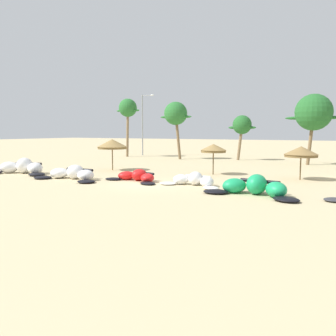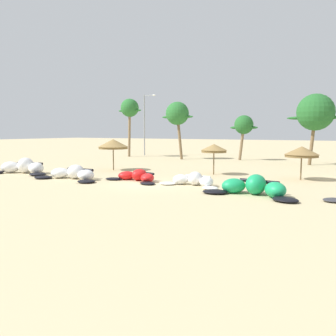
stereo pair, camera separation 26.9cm
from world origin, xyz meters
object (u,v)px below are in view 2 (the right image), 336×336
object	(u,v)px
palm_left_of_gap	(244,126)
lamppost_west	(145,121)
kite_left	(73,174)
kite_center	(193,180)
beach_umbrella_middle	(214,148)
palm_center_left	(315,113)
kite_right_of_center	(254,187)
beach_umbrella_near_van	(113,144)
kite_left_of_center	(137,176)
beach_umbrella_near_palms	(302,152)
palm_leftmost	(130,109)
palm_left	(177,114)
kite_far_left	(23,167)

from	to	relation	value
palm_left_of_gap	lamppost_west	world-z (taller)	lamppost_west
kite_left	kite_center	world-z (taller)	kite_left
beach_umbrella_middle	palm_center_left	world-z (taller)	palm_center_left
kite_right_of_center	palm_left_of_gap	distance (m)	25.48
palm_left_of_gap	beach_umbrella_middle	bearing A→B (deg)	-82.11
beach_umbrella_near_van	kite_left_of_center	bearing A→B (deg)	-39.51
beach_umbrella_middle	beach_umbrella_near_palms	distance (m)	7.09
kite_left	lamppost_west	size ratio (longest dim) A/B	0.67
kite_right_of_center	palm_leftmost	xyz separation A→B (m)	(-24.26, 22.11, 6.46)
lamppost_west	palm_center_left	bearing A→B (deg)	-9.85
kite_center	palm_left	bearing A→B (deg)	120.10
beach_umbrella_near_van	palm_center_left	bearing A→B (deg)	42.05
kite_left	palm_left_of_gap	bearing A→B (deg)	75.19
kite_far_left	palm_center_left	xyz separation A→B (m)	(21.59, 20.55, 5.20)
kite_far_left	palm_center_left	size ratio (longest dim) A/B	0.82
beach_umbrella_near_van	palm_center_left	world-z (taller)	palm_center_left
kite_left	beach_umbrella_near_van	distance (m)	7.00
kite_far_left	palm_left_of_gap	bearing A→B (deg)	61.10
kite_far_left	palm_left	world-z (taller)	palm_left
beach_umbrella_near_van	beach_umbrella_near_palms	world-z (taller)	beach_umbrella_near_van
kite_left_of_center	palm_center_left	xyz separation A→B (m)	(10.13, 19.61, 5.39)
kite_right_of_center	kite_far_left	bearing A→B (deg)	178.26
kite_right_of_center	beach_umbrella_middle	xyz separation A→B (m)	(-5.65, 8.02, 1.81)
palm_leftmost	palm_left	xyz separation A→B (m)	(8.15, -0.68, -0.94)
palm_left	palm_center_left	size ratio (longest dim) A/B	0.98
kite_left	kite_left_of_center	distance (m)	5.18
palm_left	kite_left	bearing A→B (deg)	-84.84
palm_left	palm_left_of_gap	bearing A→B (deg)	16.68
palm_left	palm_center_left	bearing A→B (deg)	-0.88
kite_far_left	kite_left	bearing A→B (deg)	-5.69
beach_umbrella_middle	beach_umbrella_near_palms	xyz separation A→B (m)	(7.09, 0.05, -0.10)
beach_umbrella_middle	palm_left	distance (m)	17.41
kite_left_of_center	beach_umbrella_near_van	world-z (taller)	beach_umbrella_near_van
kite_far_left	kite_left	world-z (taller)	kite_far_left
kite_right_of_center	palm_left_of_gap	world-z (taller)	palm_left_of_gap
kite_center	lamppost_west	bearing A→B (deg)	128.70
palm_center_left	beach_umbrella_middle	bearing A→B (deg)	-116.40
kite_left_of_center	beach_umbrella_middle	size ratio (longest dim) A/B	1.91
beach_umbrella_near_palms	palm_left	bearing A→B (deg)	142.72
beach_umbrella_near_van	beach_umbrella_near_palms	distance (m)	16.82
beach_umbrella_near_palms	lamppost_west	bearing A→B (deg)	145.38
kite_center	kite_right_of_center	world-z (taller)	kite_right_of_center
palm_left_of_gap	beach_umbrella_near_van	bearing A→B (deg)	-113.28
kite_left_of_center	kite_center	bearing A→B (deg)	0.23
beach_umbrella_near_van	palm_left	bearing A→B (deg)	93.09
beach_umbrella_middle	palm_left_of_gap	world-z (taller)	palm_left_of_gap
kite_left_of_center	beach_umbrella_middle	distance (m)	7.64
beach_umbrella_middle	beach_umbrella_near_palms	size ratio (longest dim) A/B	1.02
palm_left	lamppost_west	bearing A→B (deg)	152.21
palm_left	palm_center_left	xyz separation A→B (m)	(17.00, -0.26, -0.25)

